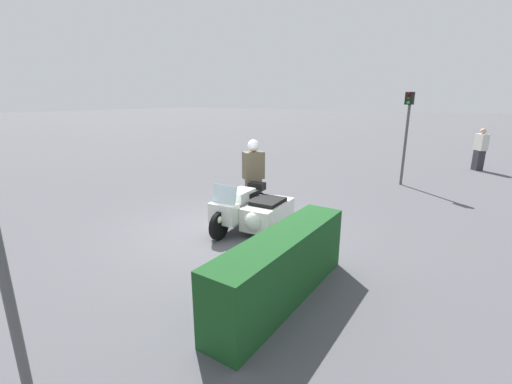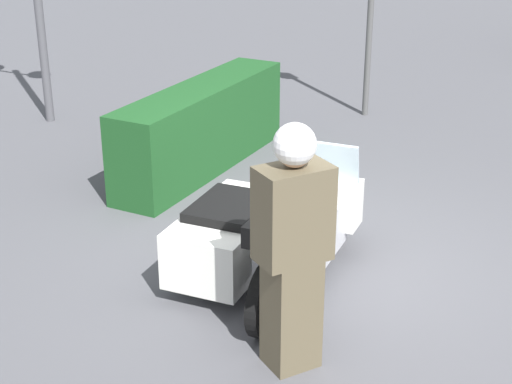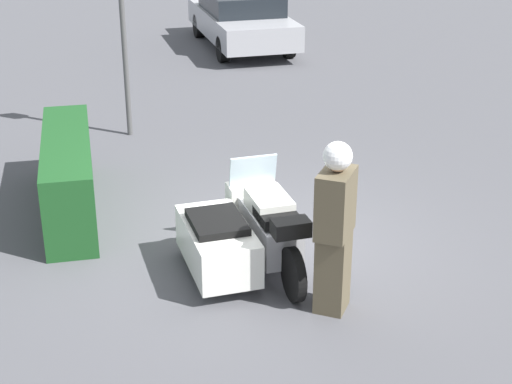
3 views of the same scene
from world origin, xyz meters
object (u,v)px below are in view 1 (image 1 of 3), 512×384
object	(u,v)px
police_motorcycle	(253,211)
hedge_bush_curbside	(282,267)
officer_rider	(253,174)
pedestrian_bystander	(480,150)
traffic_light_far	(407,124)

from	to	relation	value
police_motorcycle	hedge_bush_curbside	size ratio (longest dim) A/B	0.77
police_motorcycle	officer_rider	xyz separation A→B (m)	(-1.14, -0.78, 0.55)
pedestrian_bystander	police_motorcycle	bearing A→B (deg)	30.82
pedestrian_bystander	traffic_light_far	bearing A→B (deg)	25.53
traffic_light_far	pedestrian_bystander	bearing A→B (deg)	166.54
police_motorcycle	pedestrian_bystander	size ratio (longest dim) A/B	1.36
officer_rider	pedestrian_bystander	distance (m)	10.75
officer_rider	pedestrian_bystander	size ratio (longest dim) A/B	1.10
traffic_light_far	pedestrian_bystander	distance (m)	5.05
officer_rider	hedge_bush_curbside	distance (m)	4.22
hedge_bush_curbside	traffic_light_far	distance (m)	8.57
officer_rider	pedestrian_bystander	world-z (taller)	officer_rider
officer_rider	traffic_light_far	size ratio (longest dim) A/B	0.61
traffic_light_far	pedestrian_bystander	size ratio (longest dim) A/B	1.80
police_motorcycle	hedge_bush_curbside	xyz separation A→B (m)	(2.07, 1.92, 0.06)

